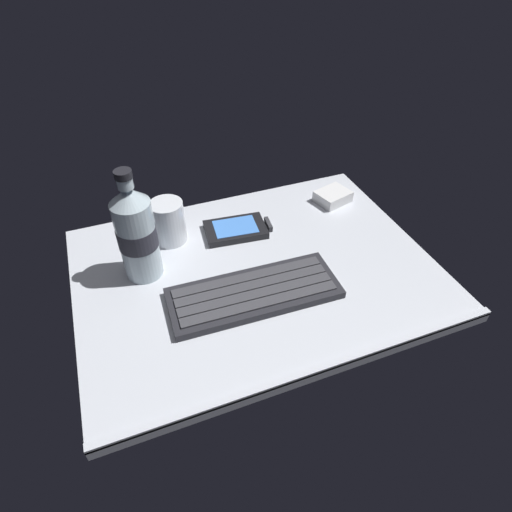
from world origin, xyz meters
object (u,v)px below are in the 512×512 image
handheld_device (239,229)px  charger_block (333,196)px  keyboard (254,293)px  juice_cup (169,223)px  water_bottle (136,233)px

handheld_device → charger_block: size_ratio=1.90×
keyboard → charger_block: bearing=38.3°
keyboard → juice_cup: (-9.81, 20.39, 3.10)cm
keyboard → water_bottle: 22.20cm
keyboard → handheld_device: 18.22cm
juice_cup → water_bottle: bearing=-130.0°
water_bottle → charger_block: water_bottle is taller
handheld_device → juice_cup: 13.87cm
juice_cup → charger_block: bearing=0.8°
water_bottle → charger_block: size_ratio=2.97×
keyboard → juice_cup: size_ratio=3.46×
keyboard → water_bottle: water_bottle is taller
keyboard → charger_block: size_ratio=4.20×
keyboard → juice_cup: bearing=115.7°
keyboard → charger_block: charger_block is taller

